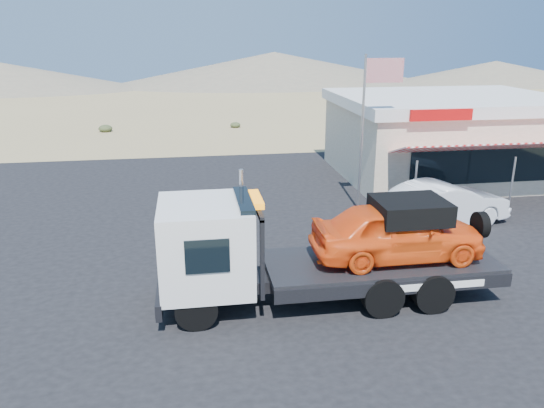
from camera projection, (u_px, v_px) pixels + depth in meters
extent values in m
plane|color=#9B8658|center=(256.00, 263.00, 16.35)|extent=(120.00, 120.00, 0.00)
cube|color=black|center=(300.00, 226.00, 19.46)|extent=(32.00, 24.00, 0.02)
cylinder|color=black|center=(196.00, 310.00, 12.54)|extent=(1.02, 0.31, 1.02)
cylinder|color=black|center=(195.00, 273.00, 14.46)|extent=(1.02, 0.31, 1.02)
cylinder|color=black|center=(381.00, 295.00, 13.22)|extent=(1.02, 0.56, 1.02)
cylinder|color=black|center=(356.00, 262.00, 15.14)|extent=(1.02, 0.56, 1.02)
cylinder|color=black|center=(431.00, 291.00, 13.42)|extent=(1.02, 0.56, 1.02)
cylinder|color=black|center=(401.00, 259.00, 15.34)|extent=(1.02, 0.56, 1.02)
cube|color=black|center=(339.00, 274.00, 14.01)|extent=(8.36, 1.02, 0.31)
cube|color=white|center=(206.00, 245.00, 13.17)|extent=(2.24, 2.40, 2.14)
cube|color=black|center=(244.00, 216.00, 13.09)|extent=(0.36, 2.04, 0.92)
cube|color=black|center=(256.00, 243.00, 13.37)|extent=(0.10, 2.24, 2.04)
cube|color=orange|center=(256.00, 199.00, 13.01)|extent=(0.25, 1.22, 0.15)
cube|color=black|center=(380.00, 262.00, 14.09)|extent=(6.12, 2.35, 0.15)
imported|color=#FF5113|center=(397.00, 231.00, 13.89)|extent=(4.49, 1.81, 1.53)
cube|color=black|center=(410.00, 210.00, 13.76)|extent=(1.84, 1.53, 0.56)
imported|color=silver|center=(443.00, 204.00, 19.18)|extent=(5.26, 2.98, 1.64)
cube|color=#C4B494|center=(446.00, 141.00, 25.83)|extent=(10.00, 8.00, 3.40)
cube|color=white|center=(450.00, 101.00, 25.22)|extent=(10.40, 8.40, 0.50)
cube|color=red|center=(441.00, 115.00, 20.85)|extent=(2.60, 0.12, 0.45)
cube|color=black|center=(490.00, 164.00, 22.12)|extent=(7.00, 0.06, 1.60)
cube|color=red|center=(505.00, 146.00, 20.99)|extent=(9.00, 1.73, 0.61)
cylinder|color=#99999E|center=(415.00, 189.00, 20.07)|extent=(0.08, 0.08, 2.20)
cylinder|color=#99999E|center=(512.00, 184.00, 20.66)|extent=(0.08, 0.08, 2.20)
cylinder|color=#99999E|center=(362.00, 135.00, 20.34)|extent=(0.10, 0.10, 6.00)
cube|color=#B20C14|center=(385.00, 70.00, 19.70)|extent=(1.50, 0.02, 0.90)
ellipsoid|color=#2F3D21|center=(105.00, 128.00, 37.69)|extent=(0.96, 0.96, 0.52)
ellipsoid|color=#2F3D21|center=(235.00, 125.00, 39.39)|extent=(0.77, 0.77, 0.42)
cone|color=#726B59|center=(274.00, 68.00, 71.65)|extent=(44.00, 44.00, 4.20)
cone|color=#726B59|center=(495.00, 72.00, 72.54)|extent=(32.00, 32.00, 3.00)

